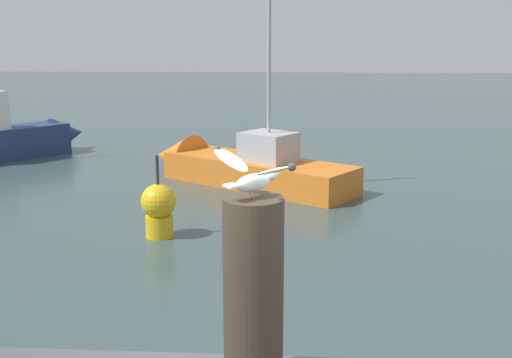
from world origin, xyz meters
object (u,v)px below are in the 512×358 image
object	(u,v)px
boat_navy	(3,138)
channel_buoy	(159,208)
seagull	(254,175)
boat_orange	(232,165)
mooring_post	(253,292)

from	to	relation	value
boat_navy	channel_buoy	xyz separation A→B (m)	(5.56, -6.28, -0.11)
seagull	boat_navy	xyz separation A→B (m)	(-7.47, 12.24, -1.76)
boat_orange	channel_buoy	world-z (taller)	boat_orange
seagull	boat_navy	world-z (taller)	boat_navy
mooring_post	channel_buoy	size ratio (longest dim) A/B	0.84
boat_orange	mooring_post	bearing A→B (deg)	-83.44
boat_orange	boat_navy	bearing A→B (deg)	160.46
mooring_post	boat_navy	xyz separation A→B (m)	(-7.47, 12.24, -1.08)
seagull	boat_orange	distance (m)	10.26
seagull	mooring_post	bearing A→B (deg)	-138.09
mooring_post	boat_orange	world-z (taller)	boat_orange
mooring_post	boat_navy	bearing A→B (deg)	121.39
mooring_post	seagull	distance (m)	0.68
seagull	boat_orange	world-z (taller)	boat_orange
boat_orange	channel_buoy	size ratio (longest dim) A/B	3.86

